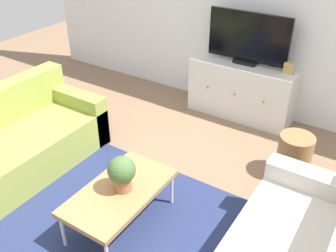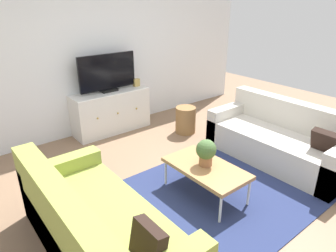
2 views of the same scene
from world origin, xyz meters
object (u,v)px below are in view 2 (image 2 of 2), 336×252
(tv_console, at_px, (111,111))
(wicker_basket, at_px, (186,120))
(mantel_clock, at_px, (136,82))
(potted_plant, at_px, (206,151))
(flat_screen_tv, at_px, (108,73))
(couch_right_side, at_px, (281,141))
(couch_left_side, at_px, (94,232))
(coffee_table, at_px, (206,169))

(tv_console, height_order, wicker_basket, tv_console)
(mantel_clock, bearing_deg, tv_console, -179.99)
(potted_plant, xyz_separation_m, flat_screen_tv, (0.06, 2.32, 0.46))
(couch_right_side, bearing_deg, tv_console, 120.10)
(potted_plant, bearing_deg, mantel_clock, 75.59)
(potted_plant, relative_size, wicker_basket, 0.69)
(couch_left_side, distance_m, flat_screen_tv, 2.92)
(couch_right_side, distance_m, coffee_table, 1.46)
(couch_right_side, xyz_separation_m, flat_screen_tv, (-1.38, 2.39, 0.73))
(couch_right_side, height_order, potted_plant, couch_right_side)
(potted_plant, relative_size, flat_screen_tv, 0.31)
(tv_console, distance_m, wicker_basket, 1.27)
(couch_right_side, distance_m, wicker_basket, 1.59)
(potted_plant, distance_m, flat_screen_tv, 2.36)
(coffee_table, height_order, wicker_basket, wicker_basket)
(couch_right_side, bearing_deg, mantel_clock, 109.62)
(potted_plant, bearing_deg, wicker_basket, 55.34)
(flat_screen_tv, bearing_deg, couch_right_side, -60.11)
(couch_left_side, height_order, mantel_clock, mantel_clock)
(couch_left_side, relative_size, wicker_basket, 4.29)
(couch_left_side, distance_m, couch_right_side, 2.87)
(couch_right_side, relative_size, wicker_basket, 4.29)
(coffee_table, bearing_deg, mantel_clock, 75.39)
(mantel_clock, xyz_separation_m, wicker_basket, (0.41, -0.85, -0.54))
(mantel_clock, bearing_deg, wicker_basket, -64.11)
(tv_console, relative_size, wicker_basket, 2.89)
(potted_plant, xyz_separation_m, mantel_clock, (0.59, 2.30, 0.22))
(flat_screen_tv, height_order, mantel_clock, flat_screen_tv)
(coffee_table, relative_size, mantel_clock, 7.45)
(potted_plant, distance_m, tv_console, 2.31)
(couch_right_side, relative_size, mantel_clock, 14.87)
(coffee_table, bearing_deg, wicker_basket, 55.44)
(potted_plant, bearing_deg, coffee_table, -119.19)
(mantel_clock, bearing_deg, couch_right_side, -70.38)
(flat_screen_tv, relative_size, wicker_basket, 2.20)
(mantel_clock, bearing_deg, coffee_table, -104.61)
(potted_plant, distance_m, mantel_clock, 2.38)
(couch_left_side, relative_size, mantel_clock, 14.87)
(flat_screen_tv, distance_m, mantel_clock, 0.58)
(coffee_table, bearing_deg, potted_plant, 60.81)
(potted_plant, bearing_deg, couch_right_side, -3.10)
(tv_console, bearing_deg, flat_screen_tv, 90.00)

